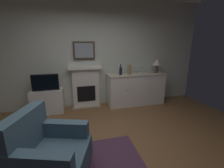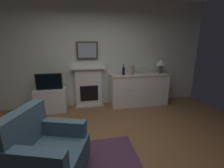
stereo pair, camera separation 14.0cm
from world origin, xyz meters
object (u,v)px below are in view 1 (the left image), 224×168
Objects in this scene: sideboard_cabinet at (136,89)px; tv_cabinet at (48,101)px; wine_bottle at (121,71)px; wine_glass_right at (142,69)px; tv_set at (45,82)px; armchair at (49,153)px; fireplace_unit at (86,87)px; wine_glass_center at (138,69)px; wine_glass_left at (134,69)px; framed_picture at (84,50)px; table_lamp at (157,63)px; vase_decorative at (129,69)px.

sideboard_cabinet is 2.16× the size of tv_cabinet.
wine_glass_right is at bearing 2.46° from wine_bottle.
armchair is at bearing -81.19° from tv_set.
wine_glass_center is (1.43, -0.18, 0.46)m from fireplace_unit.
wine_glass_right is (0.14, -0.01, 0.56)m from sideboard_cabinet.
wine_bottle is at bearing -0.85° from tv_set.
wine_glass_left is 0.12m from wine_glass_center.
framed_picture is 1.59m from tv_cabinet.
sideboard_cabinet is 2.62× the size of tv_set.
wine_glass_left reaches higher than armchair.
table_lamp reaches higher than wine_glass_right.
wine_glass_right reaches higher than tv_cabinet.
armchair is (-0.65, -2.32, -1.15)m from framed_picture.
vase_decorative is 2.15m from tv_set.
wine_glass_right is at bearing -6.24° from wine_glass_center.
wine_glass_left and wine_glass_right have the same top height.
fireplace_unit is at bearing 166.91° from wine_bottle.
wine_glass_left is at bearing -6.08° from fireplace_unit.
wine_glass_right is at bearing -0.04° from tv_set.
tv_set is at bearing 98.81° from armchair.
tv_cabinet is (-0.97, -0.21, -1.23)m from framed_picture.
fireplace_unit is 1.09× the size of armchair.
framed_picture is 1.64m from wine_glass_right.
wine_bottle reaches higher than wine_glass_left.
wine_bottle is 2.66m from armchair.
sideboard_cabinet is at bearing 11.81° from vase_decorative.
fireplace_unit is 1.51m from wine_glass_center.
tv_cabinet is at bearing 179.43° from wine_glass_right.
wine_glass_right is 0.27× the size of tv_set.
wine_glass_left is at bearing 1.13° from tv_set.
table_lamp is 0.86m from vase_decorative.
tv_set is (-2.13, 0.04, -0.24)m from vase_decorative.
tv_cabinet is at bearing 179.71° from table_lamp.
sideboard_cabinet is at bearing -7.23° from fireplace_unit.
sideboard_cabinet is 2.40m from tv_set.
wine_glass_left is (1.32, -0.14, 0.46)m from fireplace_unit.
wine_bottle is 0.29× the size of armchair.
fireplace_unit is 2.00× the size of framed_picture.
wine_bottle is 1.91m from tv_set.
wine_bottle is at bearing 176.74° from vase_decorative.
wine_glass_left is 0.27× the size of tv_set.
sideboard_cabinet is 2.93m from armchair.
tv_set is at bearing -169.23° from fireplace_unit.
tv_set is 0.62× the size of armchair.
fireplace_unit is at bearing 9.45° from tv_cabinet.
framed_picture is at bearing 170.95° from sideboard_cabinet.
table_lamp is 2.42× the size of wine_glass_center.
framed_picture reaches higher than wine_glass_left.
fireplace_unit is 1.47× the size of tv_cabinet.
wine_glass_center reaches higher than tv_cabinet.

